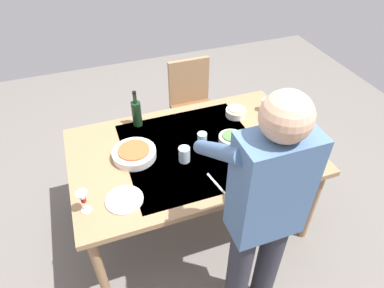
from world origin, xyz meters
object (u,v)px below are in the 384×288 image
Objects in this scene: water_cup_far_right at (265,105)px; side_bowl_bread at (236,112)px; dinner_plate_far at (124,200)px; side_bowl_salad at (231,139)px; dining_table at (192,156)px; serving_bowl_pasta at (134,153)px; wine_glass_left at (83,198)px; wine_bottle at (137,113)px; chair_near at (192,101)px; water_cup_near_right at (202,139)px; water_cup_far_left at (306,153)px; person_server at (263,213)px; dinner_plate_near at (271,149)px; water_cup_near_left at (184,154)px.

water_cup_far_right reaches higher than side_bowl_bread.
water_cup_far_right is 0.44× the size of dinner_plate_far.
side_bowl_salad and side_bowl_bread have the same top height.
side_bowl_bread is (-0.47, -0.27, 0.10)m from dining_table.
wine_glass_left is at bearing 44.53° from serving_bowl_pasta.
wine_glass_left reaches higher than dinner_plate_far.
serving_bowl_pasta is (0.10, 0.36, -0.08)m from wine_bottle.
chair_near reaches higher than water_cup_near_right.
water_cup_near_right reaches higher than serving_bowl_pasta.
side_bowl_bread is at bearing -146.89° from water_cup_near_right.
side_bowl_salad is (0.43, 0.28, -0.02)m from water_cup_far_right.
wine_glass_left is at bearing 24.93° from side_bowl_bread.
chair_near is 8.89× the size of water_cup_near_right.
water_cup_far_left is 0.61m from water_cup_far_right.
chair_near is at bearing -74.10° from water_cup_far_left.
wine_glass_left is 0.52m from serving_bowl_pasta.
wine_glass_left is 1.36m from side_bowl_bread.
serving_bowl_pasta is at bearing -60.07° from person_server.
dinner_plate_near is (-0.05, 0.46, -0.03)m from side_bowl_bread.
water_cup_near_right is 0.71m from water_cup_far_left.
side_bowl_salad is 0.88m from dinner_plate_far.
water_cup_near_left is (0.18, -0.71, -0.15)m from person_server.
water_cup_near_right is (-0.08, -0.02, 0.12)m from dining_table.
water_cup_near_right is 1.01× the size of water_cup_far_right.
chair_near is 1.67m from wine_glass_left.
serving_bowl_pasta is at bearing -20.54° from water_cup_far_left.
water_cup_near_left is at bearing -75.53° from person_server.
wine_bottle is 1.02m from dinner_plate_near.
water_cup_near_left is at bearing 33.45° from water_cup_near_right.
side_bowl_bread is (-0.87, -0.21, 0.00)m from serving_bowl_pasta.
serving_bowl_pasta and side_bowl_bread have the same top height.
side_bowl_salad is at bearing 167.77° from water_cup_near_right.
dinner_plate_far is at bearing -2.15° from water_cup_far_left.
water_cup_near_left is (-0.68, -0.21, -0.05)m from wine_glass_left.
water_cup_near_left reaches higher than serving_bowl_pasta.
water_cup_near_right is 0.49m from serving_bowl_pasta.
dining_table is 0.42m from serving_bowl_pasta.
water_cup_near_right is (0.01, -0.82, -0.15)m from person_server.
water_cup_far_right is (-0.03, -0.61, -0.00)m from water_cup_far_left.
side_bowl_bread is 0.47m from dinner_plate_near.
wine_bottle is at bearing -36.67° from dinner_plate_near.
wine_bottle is at bearing -106.35° from serving_bowl_pasta.
serving_bowl_pasta is 1.30× the size of dinner_plate_far.
chair_near is 8.96× the size of water_cup_far_right.
chair_near is at bearing -125.49° from dinner_plate_far.
person_server reaches higher than chair_near.
water_cup_near_right and water_cup_far_right have the same top height.
serving_bowl_pasta reaches higher than dinner_plate_far.
dinner_plate_far is (0.64, -0.50, -0.20)m from person_server.
person_server is at bearing 119.93° from serving_bowl_pasta.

